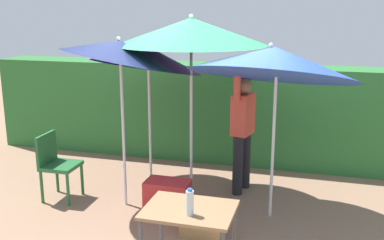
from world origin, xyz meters
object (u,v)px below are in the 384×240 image
object	(u,v)px
chair_plastic	(56,162)
crate_cardboard	(203,219)
umbrella_orange	(120,51)
umbrella_rainbow	(147,57)
cooler_box	(168,198)
folding_table	(189,218)
umbrella_navy	(274,62)
umbrella_yellow	(191,32)
person_vendor	(243,126)
bottle_water	(190,202)

from	to	relation	value
chair_plastic	crate_cardboard	xyz separation A→B (m)	(2.12, -0.45, -0.32)
umbrella_orange	chair_plastic	world-z (taller)	umbrella_orange
umbrella_rainbow	chair_plastic	bearing A→B (deg)	-138.64
cooler_box	folding_table	distance (m)	1.57
umbrella_orange	crate_cardboard	size ratio (longest dim) A/B	5.04
umbrella_navy	folding_table	world-z (taller)	umbrella_navy
umbrella_yellow	cooler_box	xyz separation A→B (m)	(-0.11, -0.67, -1.98)
umbrella_navy	person_vendor	world-z (taller)	umbrella_navy
person_vendor	bottle_water	distance (m)	2.46
folding_table	umbrella_orange	bearing A→B (deg)	131.14
cooler_box	bottle_water	world-z (taller)	bottle_water
umbrella_navy	bottle_water	xyz separation A→B (m)	(-0.48, -1.77, -1.01)
person_vendor	bottle_water	size ratio (longest dim) A/B	7.83
person_vendor	crate_cardboard	world-z (taller)	person_vendor
cooler_box	crate_cardboard	world-z (taller)	cooler_box
umbrella_orange	crate_cardboard	bearing A→B (deg)	-24.21
umbrella_yellow	umbrella_navy	distance (m)	1.18
umbrella_rainbow	chair_plastic	world-z (taller)	umbrella_rainbow
umbrella_yellow	chair_plastic	world-z (taller)	umbrella_yellow
umbrella_orange	chair_plastic	size ratio (longest dim) A/B	2.62
person_vendor	folding_table	size ratio (longest dim) A/B	2.35
umbrella_yellow	folding_table	bearing A→B (deg)	-74.57
umbrella_rainbow	umbrella_orange	distance (m)	0.80
umbrella_navy	crate_cardboard	xyz separation A→B (m)	(-0.65, -0.69, -1.70)
umbrella_yellow	person_vendor	distance (m)	1.45
crate_cardboard	bottle_water	world-z (taller)	bottle_water
folding_table	umbrella_yellow	bearing A→B (deg)	105.43
umbrella_orange	umbrella_yellow	size ratio (longest dim) A/B	0.97
umbrella_yellow	cooler_box	size ratio (longest dim) A/B	4.46
cooler_box	umbrella_rainbow	bearing A→B (deg)	122.18
person_vendor	cooler_box	size ratio (longest dim) A/B	3.47
chair_plastic	person_vendor	bearing A→B (deg)	21.74
crate_cardboard	umbrella_orange	bearing A→B (deg)	155.79
chair_plastic	cooler_box	world-z (taller)	chair_plastic
umbrella_orange	cooler_box	distance (m)	1.89
umbrella_yellow	folding_table	xyz separation A→B (m)	(0.55, -2.01, -1.53)
chair_plastic	cooler_box	xyz separation A→B (m)	(1.58, -0.07, -0.29)
crate_cardboard	folding_table	size ratio (longest dim) A/B	0.58
umbrella_rainbow	folding_table	xyz separation A→B (m)	(1.26, -2.28, -1.16)
umbrella_orange	chair_plastic	xyz separation A→B (m)	(-0.94, -0.08, -1.48)
umbrella_navy	folding_table	xyz separation A→B (m)	(-0.52, -1.65, -1.22)
umbrella_navy	crate_cardboard	bearing A→B (deg)	-133.28
umbrella_navy	cooler_box	xyz separation A→B (m)	(-1.19, -0.31, -1.68)
person_vendor	chair_plastic	bearing A→B (deg)	-158.26
umbrella_navy	person_vendor	xyz separation A→B (m)	(-0.44, 0.69, -0.96)
chair_plastic	crate_cardboard	distance (m)	2.19
chair_plastic	folding_table	xyz separation A→B (m)	(2.25, -1.41, 0.16)
umbrella_yellow	folding_table	size ratio (longest dim) A/B	3.02
folding_table	chair_plastic	bearing A→B (deg)	147.85
umbrella_rainbow	cooler_box	xyz separation A→B (m)	(0.59, -0.94, -1.62)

